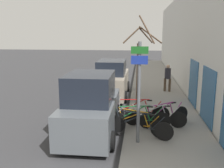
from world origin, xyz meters
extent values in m
plane|color=#333335|center=(0.00, 11.20, 0.00)|extent=(80.00, 80.00, 0.00)
cube|color=gray|center=(2.60, 14.00, 0.07)|extent=(3.20, 32.00, 0.15)
cube|color=silver|center=(4.35, 14.00, 3.25)|extent=(0.20, 32.00, 6.50)
cube|color=#26598C|center=(4.23, 6.39, 1.28)|extent=(0.03, 1.94, 2.26)
cube|color=#26598C|center=(4.23, 9.26, 1.28)|extent=(0.03, 1.94, 2.26)
cylinder|color=#595B60|center=(1.50, 4.21, 1.83)|extent=(0.11, 0.11, 3.36)
cube|color=#19591E|center=(1.50, 4.15, 3.24)|extent=(0.54, 0.02, 0.23)
cube|color=navy|center=(1.50, 4.15, 2.93)|extent=(0.53, 0.02, 0.27)
cylinder|color=black|center=(0.70, 4.94, 0.48)|extent=(0.65, 0.23, 0.66)
cylinder|color=black|center=(2.37, 4.43, 0.48)|extent=(0.65, 0.23, 0.66)
cylinder|color=black|center=(1.33, 4.75, 0.79)|extent=(0.95, 0.32, 0.55)
cylinder|color=black|center=(1.41, 4.72, 1.02)|extent=(1.10, 0.37, 0.09)
cylinder|color=black|center=(1.87, 4.58, 0.76)|extent=(0.21, 0.10, 0.48)
cylinder|color=black|center=(2.08, 4.52, 0.51)|extent=(0.60, 0.21, 0.08)
cylinder|color=black|center=(2.17, 4.49, 0.74)|extent=(0.45, 0.16, 0.53)
cylinder|color=black|center=(0.78, 4.92, 0.76)|extent=(0.21, 0.09, 0.57)
cube|color=black|center=(1.96, 4.56, 1.02)|extent=(0.21, 0.14, 0.04)
cylinder|color=#99999E|center=(0.87, 4.89, 1.05)|extent=(0.15, 0.43, 0.02)
cylinder|color=black|center=(0.74, 5.46, 0.46)|extent=(0.56, 0.33, 0.62)
cylinder|color=black|center=(2.20, 4.65, 0.46)|extent=(0.56, 0.33, 0.62)
cylinder|color=orange|center=(1.29, 5.16, 0.75)|extent=(0.84, 0.48, 0.51)
cylinder|color=orange|center=(1.36, 5.12, 0.96)|extent=(0.97, 0.56, 0.08)
cylinder|color=orange|center=(1.77, 4.90, 0.72)|extent=(0.19, 0.13, 0.45)
cylinder|color=orange|center=(1.95, 4.79, 0.48)|extent=(0.53, 0.31, 0.08)
cylinder|color=orange|center=(2.02, 4.75, 0.70)|extent=(0.40, 0.24, 0.50)
cylinder|color=orange|center=(0.82, 5.42, 0.72)|extent=(0.19, 0.12, 0.54)
cube|color=black|center=(1.84, 4.86, 0.96)|extent=(0.21, 0.17, 0.04)
cylinder|color=#99999E|center=(0.89, 5.38, 0.99)|extent=(0.23, 0.40, 0.02)
cylinder|color=black|center=(0.60, 5.35, 0.49)|extent=(0.69, 0.06, 0.69)
cylinder|color=black|center=(2.37, 5.42, 0.49)|extent=(0.69, 0.06, 0.69)
cylinder|color=#197233|center=(1.26, 5.38, 0.81)|extent=(1.00, 0.07, 0.57)
cylinder|color=#197233|center=(1.35, 5.38, 1.05)|extent=(1.16, 0.08, 0.09)
cylinder|color=#197233|center=(1.84, 5.40, 0.79)|extent=(0.21, 0.04, 0.50)
cylinder|color=#197233|center=(2.06, 5.41, 0.52)|extent=(0.63, 0.05, 0.08)
cylinder|color=#197233|center=(2.15, 5.41, 0.76)|extent=(0.47, 0.05, 0.55)
cylinder|color=#197233|center=(0.68, 5.36, 0.79)|extent=(0.21, 0.04, 0.60)
cube|color=black|center=(1.93, 5.41, 1.05)|extent=(0.20, 0.09, 0.04)
cylinder|color=#99999E|center=(0.77, 5.36, 1.08)|extent=(0.04, 0.44, 0.02)
cylinder|color=black|center=(1.26, 5.76, 0.48)|extent=(0.66, 0.06, 0.66)
cylinder|color=black|center=(3.03, 5.68, 0.48)|extent=(0.66, 0.06, 0.66)
cylinder|color=#B7B7BC|center=(1.92, 5.73, 0.78)|extent=(0.99, 0.08, 0.54)
cylinder|color=#B7B7BC|center=(2.01, 5.73, 1.02)|extent=(1.15, 0.09, 0.09)
cylinder|color=#B7B7BC|center=(2.50, 5.71, 0.76)|extent=(0.21, 0.05, 0.47)
cylinder|color=#B7B7BC|center=(2.72, 5.70, 0.50)|extent=(0.62, 0.06, 0.08)
cylinder|color=#B7B7BC|center=(2.81, 5.69, 0.74)|extent=(0.46, 0.05, 0.53)
cylinder|color=#B7B7BC|center=(1.35, 5.76, 0.76)|extent=(0.21, 0.04, 0.57)
cube|color=black|center=(2.59, 5.70, 1.01)|extent=(0.20, 0.09, 0.04)
cylinder|color=#99999E|center=(1.44, 5.75, 1.04)|extent=(0.04, 0.44, 0.02)
cylinder|color=black|center=(1.83, 5.51, 0.49)|extent=(0.60, 0.38, 0.67)
cylinder|color=black|center=(3.22, 6.34, 0.49)|extent=(0.60, 0.38, 0.67)
cylinder|color=#8C1E72|center=(2.35, 5.82, 0.80)|extent=(0.80, 0.50, 0.55)
cylinder|color=#8C1E72|center=(2.42, 5.86, 1.04)|extent=(0.93, 0.58, 0.09)
cylinder|color=#8C1E72|center=(2.80, 6.09, 0.77)|extent=(0.19, 0.13, 0.48)
cylinder|color=#8C1E72|center=(2.98, 6.20, 0.51)|extent=(0.50, 0.32, 0.08)
cylinder|color=#8C1E72|center=(3.05, 6.24, 0.75)|extent=(0.38, 0.25, 0.54)
cylinder|color=#8C1E72|center=(1.90, 5.55, 0.77)|extent=(0.18, 0.13, 0.58)
cube|color=black|center=(2.87, 6.13, 1.03)|extent=(0.21, 0.17, 0.04)
cylinder|color=#99999E|center=(1.97, 5.59, 1.06)|extent=(0.25, 0.39, 0.02)
cylinder|color=black|center=(0.54, 6.24, 0.51)|extent=(0.72, 0.07, 0.72)
cylinder|color=black|center=(2.39, 6.16, 0.51)|extent=(0.72, 0.07, 0.72)
cylinder|color=red|center=(1.23, 6.21, 0.84)|extent=(1.04, 0.08, 0.59)
cylinder|color=red|center=(1.33, 6.20, 1.09)|extent=(1.21, 0.09, 0.09)
cylinder|color=red|center=(1.84, 6.18, 0.81)|extent=(0.22, 0.05, 0.52)
cylinder|color=red|center=(2.07, 6.17, 0.54)|extent=(0.65, 0.06, 0.08)
cylinder|color=red|center=(2.16, 6.17, 0.79)|extent=(0.49, 0.05, 0.58)
cylinder|color=red|center=(0.63, 6.23, 0.81)|extent=(0.22, 0.04, 0.62)
cube|color=black|center=(1.93, 6.18, 1.09)|extent=(0.20, 0.09, 0.04)
cylinder|color=#99999E|center=(0.72, 6.23, 1.12)|extent=(0.04, 0.44, 0.02)
cube|color=#51565B|center=(-0.25, 5.06, 0.76)|extent=(1.82, 4.12, 1.15)
cube|color=black|center=(-0.25, 4.90, 1.84)|extent=(1.62, 2.15, 1.01)
cylinder|color=black|center=(-1.16, 6.32, 0.33)|extent=(0.23, 0.67, 0.66)
cylinder|color=black|center=(0.63, 6.34, 0.33)|extent=(0.23, 0.67, 0.66)
cylinder|color=black|center=(-1.13, 3.78, 0.33)|extent=(0.23, 0.67, 0.66)
cylinder|color=black|center=(0.65, 3.80, 0.33)|extent=(0.23, 0.67, 0.66)
cube|color=gray|center=(-0.15, 10.87, 0.79)|extent=(1.73, 4.39, 1.21)
cube|color=black|center=(-0.15, 10.69, 1.80)|extent=(1.56, 2.28, 0.80)
cylinder|color=black|center=(-1.01, 12.23, 0.34)|extent=(0.22, 0.68, 0.68)
cylinder|color=black|center=(0.72, 12.23, 0.34)|extent=(0.22, 0.68, 0.68)
cylinder|color=black|center=(-1.01, 9.51, 0.34)|extent=(0.22, 0.68, 0.68)
cylinder|color=black|center=(0.72, 9.51, 0.34)|extent=(0.22, 0.68, 0.68)
cylinder|color=#4C3D2D|center=(3.36, 11.91, 0.56)|extent=(0.15, 0.15, 0.82)
cylinder|color=#4C3D2D|center=(3.08, 11.97, 0.56)|extent=(0.15, 0.15, 0.82)
cylinder|color=#26262D|center=(3.22, 11.94, 1.29)|extent=(0.37, 0.37, 0.65)
sphere|color=tan|center=(3.22, 11.94, 1.73)|extent=(0.22, 0.22, 0.22)
cylinder|color=#4C3828|center=(1.42, 9.01, 1.70)|extent=(0.18, 0.18, 3.11)
cylinder|color=#4C3828|center=(1.99, 9.12, 3.67)|extent=(1.20, 0.30, 0.88)
cylinder|color=#4C3828|center=(1.77, 9.48, 3.64)|extent=(0.79, 1.01, 0.82)
cylinder|color=#4C3828|center=(1.80, 8.84, 3.93)|extent=(0.85, 0.45, 1.38)
cylinder|color=#4C3828|center=(1.03, 8.96, 3.63)|extent=(0.85, 0.18, 0.80)
camera|label=1|loc=(1.54, -3.68, 3.77)|focal=40.00mm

